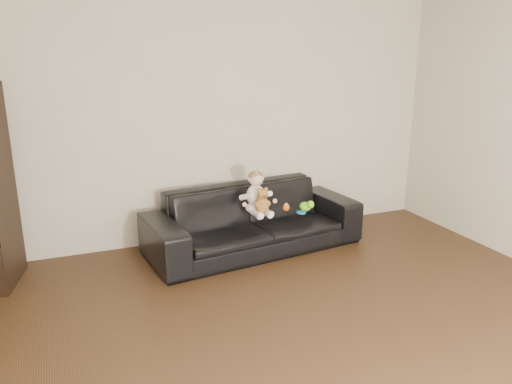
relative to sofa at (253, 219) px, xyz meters
name	(u,v)px	position (x,y,z in m)	size (l,w,h in m)	color
floor	(354,380)	(-0.20, -2.25, -0.32)	(5.50, 5.50, 0.00)	#3D2715
wall_back	(219,119)	(-0.20, 0.50, 0.98)	(5.00, 5.00, 0.00)	beige
sofa	(253,219)	(0.00, 0.00, 0.00)	(2.19, 0.86, 0.64)	black
baby	(256,195)	(-0.01, -0.12, 0.29)	(0.32, 0.39, 0.43)	#FCD4D7
teddy_bear	(262,201)	(0.00, -0.25, 0.27)	(0.17, 0.17, 0.25)	#9E692D
toy_green	(305,206)	(0.48, -0.22, 0.15)	(0.11, 0.14, 0.09)	#70E81B
toy_rattle	(286,208)	(0.30, -0.16, 0.14)	(0.07, 0.07, 0.07)	orange
toy_blue_disc	(301,212)	(0.41, -0.27, 0.11)	(0.10, 0.10, 0.01)	#1778BB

